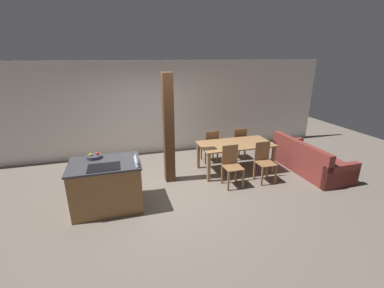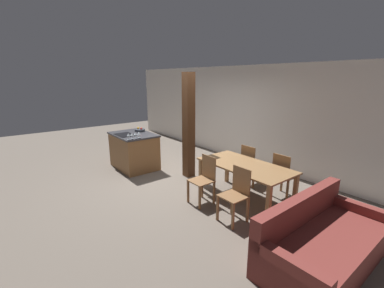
# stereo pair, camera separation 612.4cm
# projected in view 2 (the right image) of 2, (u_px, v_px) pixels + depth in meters

# --- Properties ---
(ground_plane) EXTENTS (16.00, 16.00, 0.00)m
(ground_plane) POSITION_uv_depth(u_px,v_px,m) (170.00, 178.00, 6.23)
(ground_plane) COLOR #665B51
(wall_back) EXTENTS (11.20, 0.08, 2.70)m
(wall_back) POSITION_uv_depth(u_px,v_px,m) (242.00, 114.00, 7.38)
(wall_back) COLOR silver
(wall_back) RESTS_ON ground_plane
(kitchen_island) EXTENTS (1.30, 0.93, 0.94)m
(kitchen_island) POSITION_uv_depth(u_px,v_px,m) (134.00, 151.00, 6.87)
(kitchen_island) COLOR olive
(kitchen_island) RESTS_ON ground_plane
(fruit_bowl) EXTENTS (0.28, 0.28, 0.10)m
(fruit_bowl) POSITION_uv_depth(u_px,v_px,m) (140.00, 130.00, 7.07)
(fruit_bowl) COLOR #383D47
(fruit_bowl) RESTS_ON kitchen_island
(wine_glass_near) EXTENTS (0.08, 0.08, 0.15)m
(wine_glass_near) POSITION_uv_depth(u_px,v_px,m) (128.00, 135.00, 6.06)
(wine_glass_near) COLOR silver
(wine_glass_near) RESTS_ON kitchen_island
(wine_glass_middle) EXTENTS (0.08, 0.08, 0.15)m
(wine_glass_middle) POSITION_uv_depth(u_px,v_px,m) (132.00, 134.00, 6.12)
(wine_glass_middle) COLOR silver
(wine_glass_middle) RESTS_ON kitchen_island
(wine_glass_far) EXTENTS (0.08, 0.08, 0.15)m
(wine_glass_far) POSITION_uv_depth(u_px,v_px,m) (135.00, 134.00, 6.17)
(wine_glass_far) COLOR silver
(wine_glass_far) RESTS_ON kitchen_island
(wine_glass_end) EXTENTS (0.08, 0.08, 0.15)m
(wine_glass_end) POSITION_uv_depth(u_px,v_px,m) (139.00, 133.00, 6.23)
(wine_glass_end) COLOR silver
(wine_glass_end) RESTS_ON kitchen_island
(dining_table) EXTENTS (1.84, 0.93, 0.74)m
(dining_table) POSITION_uv_depth(u_px,v_px,m) (245.00, 169.00, 4.98)
(dining_table) COLOR olive
(dining_table) RESTS_ON ground_plane
(dining_chair_near_left) EXTENTS (0.40, 0.40, 0.92)m
(dining_chair_near_left) POSITION_uv_depth(u_px,v_px,m) (204.00, 178.00, 4.93)
(dining_chair_near_left) COLOR brown
(dining_chair_near_left) RESTS_ON ground_plane
(dining_chair_near_right) EXTENTS (0.40, 0.40, 0.92)m
(dining_chair_near_right) POSITION_uv_depth(u_px,v_px,m) (236.00, 193.00, 4.29)
(dining_chair_near_right) COLOR brown
(dining_chair_near_right) RESTS_ON ground_plane
(dining_chair_far_left) EXTENTS (0.40, 0.40, 0.92)m
(dining_chair_far_left) POSITION_uv_depth(u_px,v_px,m) (251.00, 164.00, 5.75)
(dining_chair_far_left) COLOR brown
(dining_chair_far_left) RESTS_ON ground_plane
(dining_chair_far_right) EXTENTS (0.40, 0.40, 0.92)m
(dining_chair_far_right) POSITION_uv_depth(u_px,v_px,m) (283.00, 175.00, 5.12)
(dining_chair_far_right) COLOR brown
(dining_chair_far_right) RESTS_ON ground_plane
(couch) EXTENTS (0.96, 2.04, 0.82)m
(couch) POSITION_uv_depth(u_px,v_px,m) (323.00, 243.00, 3.36)
(couch) COLOR maroon
(couch) RESTS_ON ground_plane
(timber_post) EXTENTS (0.23, 0.23, 2.50)m
(timber_post) POSITION_uv_depth(u_px,v_px,m) (189.00, 126.00, 6.10)
(timber_post) COLOR #4C2D19
(timber_post) RESTS_ON ground_plane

